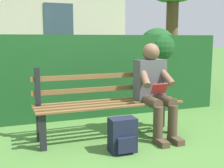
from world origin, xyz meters
The scene contains 5 objects.
ground centered at (0.00, 0.00, 0.00)m, with size 60.00×60.00×0.00m, color #477533.
park_bench centered at (0.00, -0.06, 0.43)m, with size 1.84×0.47×0.90m.
person_seated centered at (-0.57, 0.10, 0.62)m, with size 0.44×0.73×1.17m.
hedge_backdrop centered at (0.12, -1.28, 0.68)m, with size 4.91×0.78×1.41m.
backpack centered at (0.03, 0.51, 0.19)m, with size 0.29×0.26×0.38m.
Camera 1 is at (1.21, 3.33, 1.23)m, focal length 46.80 mm.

